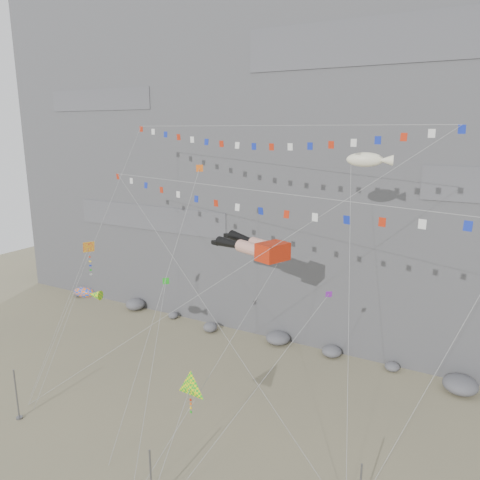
{
  "coord_description": "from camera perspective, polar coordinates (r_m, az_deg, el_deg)",
  "views": [
    {
      "loc": [
        19.01,
        -25.61,
        22.58
      ],
      "look_at": [
        -0.23,
        9.0,
        13.13
      ],
      "focal_mm": 35.0,
      "sensor_mm": 36.0,
      "label": 1
    }
  ],
  "objects": [
    {
      "name": "ground",
      "position": [
        39.08,
        -6.61,
        -21.97
      ],
      "size": [
        120.0,
        120.0,
        0.0
      ],
      "primitive_type": "plane",
      "color": "gray",
      "rests_on": "ground"
    },
    {
      "name": "cliff",
      "position": [
        60.72,
        11.21,
        15.46
      ],
      "size": [
        80.0,
        28.0,
        50.0
      ],
      "primitive_type": "cube",
      "color": "slate",
      "rests_on": "ground"
    },
    {
      "name": "talus_boulders",
      "position": [
        51.58,
        4.64,
        -11.85
      ],
      "size": [
        60.0,
        3.0,
        1.2
      ],
      "primitive_type": null,
      "color": "slate",
      "rests_on": "ground"
    },
    {
      "name": "anchor_pole_left",
      "position": [
        42.67,
        -25.59,
        -16.62
      ],
      "size": [
        0.12,
        0.12,
        4.3
      ],
      "primitive_type": "cylinder",
      "color": "slate",
      "rests_on": "ground"
    },
    {
      "name": "anchor_pole_center",
      "position": [
        32.2,
        -10.8,
        -26.65
      ],
      "size": [
        0.12,
        0.12,
        3.94
      ],
      "primitive_type": "cylinder",
      "color": "slate",
      "rests_on": "ground"
    },
    {
      "name": "legs_kite",
      "position": [
        39.03,
        1.76,
        -0.8
      ],
      "size": [
        8.15,
        18.03,
        19.65
      ],
      "rotation": [
        0.0,
        0.0,
        -0.37
      ],
      "color": "red",
      "rests_on": "ground"
    },
    {
      "name": "flag_banner_upper",
      "position": [
        38.81,
        2.75,
        13.71
      ],
      "size": [
        30.16,
        15.53,
        30.29
      ],
      "color": "red",
      "rests_on": "ground"
    },
    {
      "name": "flag_banner_lower",
      "position": [
        34.99,
        1.1,
        6.13
      ],
      "size": [
        34.87,
        12.39,
        22.46
      ],
      "color": "red",
      "rests_on": "ground"
    },
    {
      "name": "harlequin_kite",
      "position": [
        40.94,
        -17.98,
        -0.87
      ],
      "size": [
        5.13,
        5.09,
        14.25
      ],
      "color": "red",
      "rests_on": "ground"
    },
    {
      "name": "fish_windsock",
      "position": [
        42.11,
        -18.44,
        -6.1
      ],
      "size": [
        3.47,
        5.67,
        10.3
      ],
      "color": "orange",
      "rests_on": "ground"
    },
    {
      "name": "delta_kite",
      "position": [
        32.81,
        -6.12,
        -17.5
      ],
      "size": [
        2.46,
        6.13,
        8.15
      ],
      "color": "yellow",
      "rests_on": "ground"
    },
    {
      "name": "blimp_windsock",
      "position": [
        36.5,
        14.98,
        9.36
      ],
      "size": [
        5.18,
        12.72,
        23.6
      ],
      "color": "white",
      "rests_on": "ground"
    },
    {
      "name": "small_kite_a",
      "position": [
        38.49,
        -5.12,
        8.2
      ],
      "size": [
        1.27,
        12.89,
        22.9
      ],
      "color": "orange",
      "rests_on": "ground"
    },
    {
      "name": "small_kite_b",
      "position": [
        34.12,
        10.39,
        -7.03
      ],
      "size": [
        6.51,
        11.58,
        16.63
      ],
      "color": "purple",
      "rests_on": "ground"
    },
    {
      "name": "small_kite_c",
      "position": [
        36.64,
        -9.09,
        -5.33
      ],
      "size": [
        4.05,
        9.11,
        14.34
      ],
      "color": "green",
      "rests_on": "ground"
    }
  ]
}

